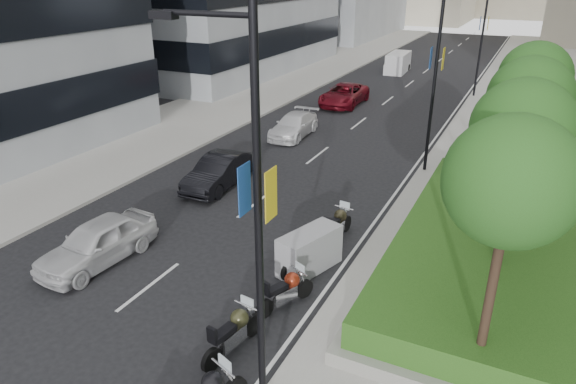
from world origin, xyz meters
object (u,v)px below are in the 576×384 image
Objects in this scene: lamp_post_2 at (481,31)px; delivery_van at (398,64)px; car_a at (97,242)px; motorcycle_3 at (234,332)px; lamp_post_0 at (251,216)px; lamp_post_1 at (432,70)px; motorcycle_6 at (337,225)px; car_c at (294,125)px; car_b at (219,172)px; car_d at (344,95)px; motorcycle_5 at (309,251)px; motorcycle_4 at (286,290)px.

lamp_post_2 reaches higher than delivery_van.
motorcycle_3 is at bearing -11.15° from car_a.
motorcycle_3 is at bearing 134.63° from lamp_post_0.
delivery_van is (-8.05, 25.75, -4.20)m from lamp_post_1.
lamp_post_2 reaches higher than motorcycle_6.
motorcycle_3 is at bearing -71.91° from car_c.
car_d is (-0.19, 17.28, 0.02)m from car_b.
delivery_van reaches higher than motorcycle_6.
car_c is at bearing 39.17° from motorcycle_6.
car_c is at bearing 95.10° from car_a.
lamp_post_1 is 3.56× the size of motorcycle_5.
car_c is at bearing 162.59° from lamp_post_1.
motorcycle_6 is (0.08, 2.41, -0.11)m from motorcycle_5.
car_b is at bearing 126.37° from lamp_post_0.
car_c is (-6.74, 18.01, 0.05)m from motorcycle_3.
car_d is 1.23× the size of delivery_van.
motorcycle_5 is (-1.40, -28.84, -4.35)m from lamp_post_2.
car_d is at bearing 94.81° from car_a.
car_d reaches higher than car_b.
motorcycle_6 is (-0.13, 4.61, 0.02)m from motorcycle_4.
lamp_post_1 is 2.02× the size of car_a.
lamp_post_1 is at bearing -75.48° from delivery_van.
lamp_post_0 is 6.10m from motorcycle_4.
motorcycle_5 is at bearing 6.95° from motorcycle_3.
car_a is (-8.18, -13.54, -4.30)m from lamp_post_1.
delivery_van is (-8.05, 42.75, -4.20)m from lamp_post_0.
lamp_post_0 reaches higher than car_a.
car_a is at bearing 133.49° from motorcycle_6.
car_c is 1.02× the size of delivery_van.
car_d reaches higher than motorcycle_6.
motorcycle_3 is 2.40m from motorcycle_4.
car_d is (-8.27, -6.76, -4.30)m from lamp_post_2.
lamp_post_1 is 9.63m from motorcycle_6.
motorcycle_5 is 0.57× the size of car_a.
lamp_post_0 is at bearing -126.24° from motorcycle_3.
car_d is (-6.94, 19.68, 0.16)m from motorcycle_6.
motorcycle_3 is 41.66m from delivery_van.
lamp_post_0 reaches higher than motorcycle_4.
lamp_post_2 is 1.99× the size of car_b.
car_c reaches higher than motorcycle_4.
car_a is at bearing -92.83° from car_b.
lamp_post_0 is at bearing -139.39° from motorcycle_4.
lamp_post_0 is 2.02× the size of car_a.
delivery_van is at bearing 86.90° from car_c.
lamp_post_0 is 4.98m from motorcycle_3.
lamp_post_2 is at bearing 3.95° from motorcycle_6.
car_c is at bearing 89.61° from car_b.
car_a is 0.99× the size of delivery_van.
lamp_post_2 is at bearing 90.00° from lamp_post_0.
motorcycle_4 is at bearing 8.70° from car_a.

